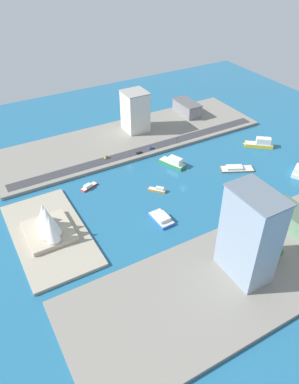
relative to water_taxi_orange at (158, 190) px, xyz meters
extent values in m
plane|color=#23668E|center=(-5.63, -18.30, -1.32)|extent=(440.00, 440.00, 0.00)
cube|color=gray|center=(-90.59, -18.30, -0.12)|extent=(70.00, 240.00, 2.40)
cube|color=gray|center=(79.33, -18.30, -0.12)|extent=(70.00, 240.00, 2.40)
cube|color=#A89E89|center=(-6.65, 82.79, -0.32)|extent=(82.89, 43.11, 2.00)
cube|color=#38383D|center=(53.77, -18.30, 1.16)|extent=(9.97, 228.00, 0.15)
cube|color=orange|center=(0.31, 0.29, -0.57)|extent=(11.77, 11.30, 1.50)
cone|color=orange|center=(5.26, 4.89, -0.57)|extent=(1.90, 1.90, 1.35)
cube|color=white|center=(-1.20, -1.11, 1.32)|extent=(5.77, 5.59, 2.28)
cube|color=beige|center=(0.31, 0.29, 0.23)|extent=(11.30, 10.85, 0.10)
cube|color=#1E284C|center=(-31.61, -51.02, -0.42)|extent=(11.86, 10.20, 1.79)
cone|color=#1E284C|center=(-26.66, -54.32, -0.42)|extent=(2.23, 2.23, 1.61)
cube|color=white|center=(-32.38, -50.51, 1.29)|extent=(6.53, 6.26, 1.64)
cube|color=beige|center=(-31.61, -51.02, 0.52)|extent=(11.38, 9.79, 0.10)
cube|color=#2D8C4C|center=(24.60, -28.09, 0.08)|extent=(23.21, 15.48, 2.79)
cone|color=#2D8C4C|center=(35.43, -23.66, 0.08)|extent=(3.27, 3.27, 2.51)
cube|color=white|center=(22.17, -29.09, 3.92)|extent=(12.32, 9.51, 4.90)
cube|color=beige|center=(24.60, -28.09, 1.52)|extent=(22.28, 14.86, 0.10)
cube|color=red|center=(28.62, 41.93, -0.63)|extent=(8.49, 14.00, 1.38)
cone|color=red|center=(31.06, 35.29, -0.63)|extent=(1.59, 1.59, 1.24)
cube|color=white|center=(28.15, 43.22, 1.06)|extent=(4.98, 6.01, 1.99)
cube|color=beige|center=(28.62, 41.93, 0.11)|extent=(8.15, 13.44, 0.10)
cube|color=yellow|center=(12.63, -109.58, 0.18)|extent=(20.31, 22.75, 2.99)
cone|color=yellow|center=(20.48, -99.84, 0.18)|extent=(3.79, 3.79, 2.69)
cube|color=white|center=(10.60, -112.11, 4.39)|extent=(12.10, 13.07, 5.42)
cube|color=beige|center=(12.63, -109.58, 1.73)|extent=(19.50, 21.84, 0.10)
cube|color=blue|center=(-28.69, 14.32, -0.35)|extent=(18.53, 10.42, 1.94)
cone|color=blue|center=(-19.11, 14.72, -0.35)|extent=(1.81, 1.81, 1.74)
cube|color=white|center=(-29.68, 14.28, 1.81)|extent=(9.74, 8.02, 2.39)
cube|color=beige|center=(-28.69, 14.32, 0.67)|extent=(17.79, 10.00, 0.10)
cube|color=brown|center=(-6.54, -69.01, -0.79)|extent=(19.50, 27.21, 1.06)
cone|color=brown|center=(-12.44, -80.89, -0.79)|extent=(1.27, 1.27, 0.95)
cube|color=white|center=(-5.55, -67.01, 0.71)|extent=(11.36, 13.99, 1.94)
cube|color=beige|center=(-6.54, -69.01, -0.21)|extent=(18.72, 26.12, 0.10)
cube|color=silver|center=(89.97, -29.46, 18.77)|extent=(20.59, 19.90, 35.36)
cube|color=#9D9992|center=(89.97, -29.46, 36.85)|extent=(21.41, 20.70, 0.80)
cube|color=#8C9EB2|center=(-89.88, -1.26, 27.51)|extent=(28.56, 17.95, 52.85)
cube|color=slate|center=(-89.88, -1.26, 54.34)|extent=(29.70, 18.66, 0.80)
cube|color=slate|center=(-80.20, -53.42, 7.01)|extent=(35.10, 14.57, 11.84)
cube|color=gray|center=(94.79, -89.66, 6.93)|extent=(29.93, 14.66, 11.70)
cube|color=#59595C|center=(94.79, -89.66, 13.18)|extent=(31.13, 15.25, 0.80)
cylinder|color=black|center=(55.33, 16.43, 1.55)|extent=(0.28, 0.65, 0.64)
cylinder|color=black|center=(56.97, 16.49, 1.55)|extent=(0.28, 0.65, 0.64)
cylinder|color=black|center=(55.46, 13.42, 1.55)|extent=(0.28, 0.65, 0.64)
cylinder|color=black|center=(57.10, 13.49, 1.55)|extent=(0.28, 0.65, 0.64)
cube|color=yellow|center=(56.21, 14.96, 1.81)|extent=(2.02, 4.37, 0.72)
cube|color=#262D38|center=(56.22, 14.74, 2.50)|extent=(1.72, 2.47, 0.65)
cylinder|color=black|center=(50.85, -13.08, 1.55)|extent=(0.25, 0.64, 0.64)
cylinder|color=black|center=(49.12, -13.08, 1.55)|extent=(0.25, 0.64, 0.64)
cylinder|color=black|center=(50.85, -9.85, 1.55)|extent=(0.25, 0.64, 0.64)
cylinder|color=black|center=(49.12, -9.85, 1.55)|extent=(0.25, 0.64, 0.64)
cube|color=black|center=(49.99, -11.47, 1.87)|extent=(1.93, 4.61, 0.84)
cube|color=#262D38|center=(49.99, -11.24, 2.60)|extent=(1.70, 2.58, 0.62)
cylinder|color=black|center=(52.23, -25.50, 1.55)|extent=(0.27, 0.65, 0.64)
cylinder|color=black|center=(50.64, -25.56, 1.55)|extent=(0.27, 0.65, 0.64)
cylinder|color=black|center=(52.12, -22.21, 1.55)|extent=(0.27, 0.65, 0.64)
cylinder|color=black|center=(50.53, -22.27, 1.55)|extent=(0.27, 0.65, 0.64)
cube|color=blue|center=(51.38, -23.89, 1.90)|extent=(1.94, 4.76, 0.89)
cube|color=#262D38|center=(51.37, -23.65, 2.61)|extent=(1.66, 2.68, 0.53)
cylinder|color=black|center=(47.66, -47.50, 3.83)|extent=(0.18, 0.18, 5.50)
cube|color=black|center=(47.66, -47.50, 7.08)|extent=(0.36, 0.36, 1.00)
sphere|color=red|center=(47.66, -47.50, 7.43)|extent=(0.24, 0.24, 0.24)
sphere|color=yellow|center=(47.66, -47.50, 7.08)|extent=(0.24, 0.24, 0.24)
sphere|color=green|center=(47.66, -47.50, 6.73)|extent=(0.24, 0.24, 0.24)
cube|color=#BCAD93|center=(-6.65, 82.79, 2.18)|extent=(31.54, 27.93, 3.00)
cone|color=white|center=(-16.47, 82.79, 12.49)|extent=(11.11, 8.69, 18.66)
cone|color=white|center=(-10.06, 82.79, 13.27)|extent=(16.63, 13.68, 21.15)
cone|color=white|center=(-3.22, 82.79, 12.14)|extent=(15.30, 12.59, 18.82)
cone|color=white|center=(2.38, 82.79, 8.54)|extent=(11.66, 10.54, 10.93)
cylinder|color=brown|center=(-92.84, -24.74, 2.69)|extent=(0.50, 0.50, 3.20)
sphere|color=#2D7233|center=(-92.84, -24.74, 6.57)|extent=(5.72, 5.72, 5.72)
cylinder|color=brown|center=(-83.13, -16.54, 2.51)|extent=(0.50, 0.50, 2.85)
sphere|color=#2D7233|center=(-83.13, -16.54, 6.65)|extent=(6.80, 6.80, 6.80)
camera|label=1|loc=(-184.95, 112.10, 159.59)|focal=34.58mm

